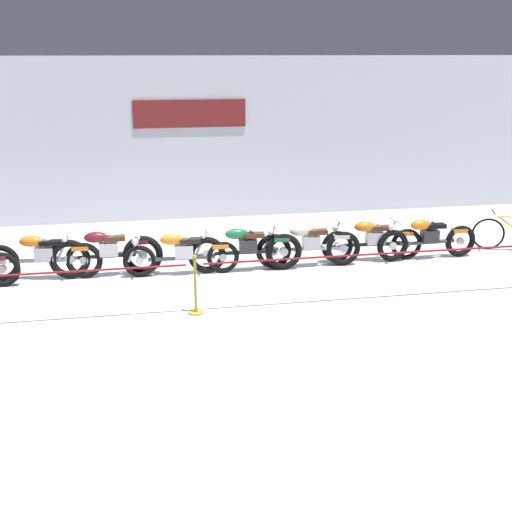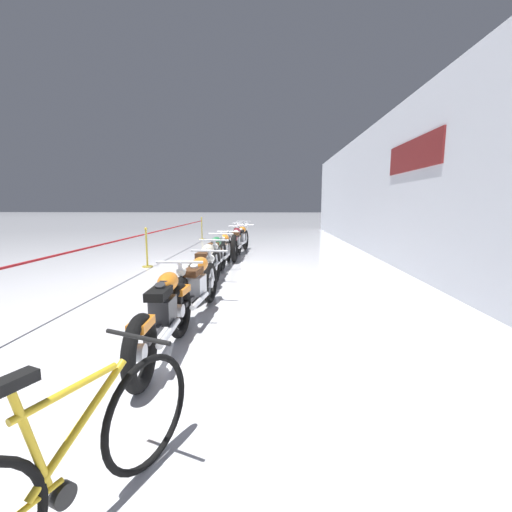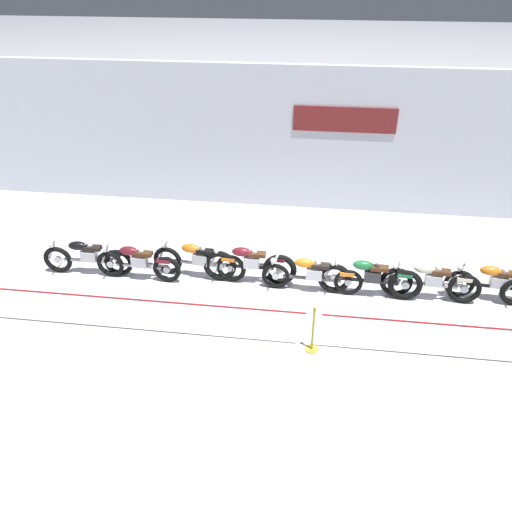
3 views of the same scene
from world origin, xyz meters
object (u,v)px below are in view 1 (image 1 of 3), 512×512
motorcycle_orange_2 (42,257)px  motorcycle_cream_6 (308,245)px  motorcycle_orange_4 (181,253)px  motorcycle_maroon_3 (106,253)px  stanchion_far_left (95,277)px  stanchion_mid_left (196,293)px  motorcycle_orange_8 (427,239)px  motorcycle_green_5 (245,249)px  bicycle (512,234)px  motorcycle_orange_7 (372,240)px

motorcycle_orange_2 → motorcycle_cream_6: size_ratio=1.05×
motorcycle_orange_4 → motorcycle_maroon_3: bearing=172.7°
motorcycle_maroon_3 → stanchion_far_left: bearing=-92.1°
motorcycle_maroon_3 → stanchion_mid_left: (1.57, -2.22, -0.12)m
motorcycle_cream_6 → stanchion_mid_left: 3.27m
motorcycle_orange_8 → stanchion_mid_left: (-5.18, -2.11, -0.10)m
stanchion_far_left → motorcycle_orange_2: bearing=116.9°
motorcycle_orange_2 → motorcycle_maroon_3: size_ratio=1.04×
motorcycle_green_5 → bicycle: bicycle is taller
motorcycle_orange_2 → stanchion_far_left: 2.56m
motorcycle_cream_6 → stanchion_far_left: size_ratio=0.16×
motorcycle_orange_2 → motorcycle_orange_7: size_ratio=1.06×
motorcycle_maroon_3 → bicycle: size_ratio=1.37×
motorcycle_green_5 → bicycle: 6.15m
motorcycle_green_5 → bicycle: (6.15, 0.32, -0.08)m
motorcycle_cream_6 → stanchion_far_left: bearing=-153.7°
motorcycle_orange_2 → bicycle: (10.15, 0.07, -0.08)m
stanchion_far_left → stanchion_mid_left: size_ratio=13.41×
motorcycle_orange_8 → motorcycle_orange_4: bearing=-179.1°
motorcycle_maroon_3 → motorcycle_cream_6: (4.10, -0.15, -0.01)m
motorcycle_maroon_3 → stanchion_far_left: stanchion_far_left is taller
motorcycle_cream_6 → stanchion_far_left: (-4.19, -2.07, 0.30)m
motorcycle_green_5 → motorcycle_orange_7: bearing=4.1°
motorcycle_maroon_3 → motorcycle_orange_4: size_ratio=0.96×
bicycle → motorcycle_orange_8: bearing=-174.1°
motorcycle_orange_4 → stanchion_far_left: size_ratio=0.16×
motorcycle_orange_2 → stanchion_far_left: size_ratio=0.16×
motorcycle_orange_7 → motorcycle_orange_8: motorcycle_orange_8 is taller
motorcycle_cream_6 → motorcycle_orange_8: motorcycle_cream_6 is taller
bicycle → motorcycle_maroon_3: bearing=-179.2°
motorcycle_orange_8 → stanchion_far_left: size_ratio=0.16×
motorcycle_orange_2 → motorcycle_orange_8: size_ratio=1.02×
motorcycle_maroon_3 → motorcycle_orange_7: (5.54, -0.00, -0.02)m
motorcycle_orange_2 → motorcycle_orange_4: bearing=-5.0°
stanchion_mid_left → motorcycle_orange_8: bearing=22.2°
motorcycle_orange_4 → stanchion_mid_left: stanchion_mid_left is taller
motorcycle_green_5 → motorcycle_cream_6: bearing=2.1°
bicycle → stanchion_far_left: (-8.99, -2.34, 0.38)m
motorcycle_maroon_3 → motorcycle_orange_8: 6.75m
motorcycle_orange_2 → motorcycle_cream_6: motorcycle_cream_6 is taller
motorcycle_cream_6 → motorcycle_orange_8: size_ratio=0.97×
motorcycle_orange_2 → motorcycle_green_5: (4.00, -0.25, 0.00)m
stanchion_mid_left → bicycle: bearing=17.7°
motorcycle_orange_2 → stanchion_mid_left: size_ratio=2.20×
motorcycle_cream_6 → motorcycle_maroon_3: bearing=177.9°
motorcycle_orange_2 → motorcycle_orange_8: bearing=-1.1°
motorcycle_orange_2 → motorcycle_orange_7: bearing=-0.4°
motorcycle_orange_4 → motorcycle_cream_6: motorcycle_cream_6 is taller
motorcycle_orange_7 → bicycle: 3.37m
motorcycle_green_5 → stanchion_far_left: 3.50m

